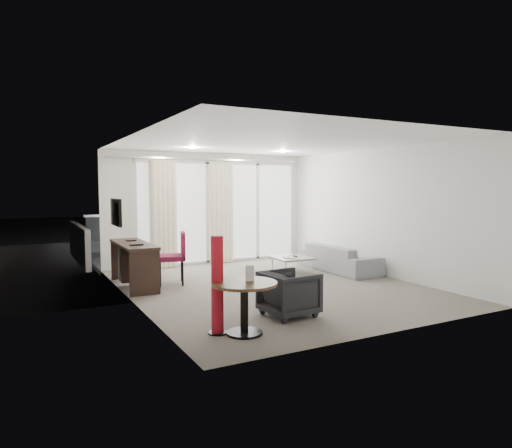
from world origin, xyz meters
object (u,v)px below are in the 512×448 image
red_lamp (217,285)px  sofa (339,258)px  coffee_table (292,265)px  tub_armchair (289,293)px  round_table (244,308)px  rattan_chair_b (259,235)px  desk (134,265)px  rattan_chair_a (231,237)px  desk_chair (171,258)px

red_lamp → sofa: bearing=33.5°
red_lamp → coffee_table: red_lamp is taller
red_lamp → tub_armchair: bearing=11.4°
round_table → sofa: size_ratio=0.41×
tub_armchair → rattan_chair_b: rattan_chair_b is taller
desk → red_lamp: size_ratio=1.40×
desk → coffee_table: bearing=-4.6°
rattan_chair_a → desk: bearing=-113.9°
tub_armchair → coffee_table: bearing=-37.5°
desk → rattan_chair_b: desk is taller
rattan_chair_a → sofa: bearing=-50.6°
coffee_table → tub_armchair: bearing=-123.2°
round_table → coffee_table: size_ratio=1.09×
rattan_chair_a → red_lamp: bearing=-91.8°
round_table → rattan_chair_a: bearing=66.5°
tub_armchair → rattan_chair_a: (1.83, 5.90, 0.13)m
desk_chair → rattan_chair_a: bearing=65.6°
desk_chair → red_lamp: 3.07m
coffee_table → rattan_chair_b: 3.98m
desk → rattan_chair_a: 4.45m
desk_chair → rattan_chair_b: (3.82, 3.66, -0.12)m
desk_chair → rattan_chair_b: bearing=60.0°
sofa → rattan_chair_b: (0.22, 4.07, 0.09)m
coffee_table → rattan_chair_a: rattan_chair_a is taller
desk → coffee_table: (3.24, -0.26, -0.23)m
desk → round_table: size_ratio=2.08×
rattan_chair_a → rattan_chair_b: size_ratio=1.20×
round_table → coffee_table: 4.09m
tub_armchair → rattan_chair_b: 7.12m
desk_chair → sofa: size_ratio=0.50×
round_table → rattan_chair_a: (2.74, 6.32, 0.12)m
red_lamp → coffee_table: size_ratio=1.62×
rattan_chair_a → rattan_chair_b: rattan_chair_a is taller
desk → rattan_chair_b: 5.70m
desk → rattan_chair_a: (3.32, 2.96, 0.05)m
sofa → rattan_chair_b: bearing=-3.1°
desk_chair → tub_armchair: desk_chair is taller
rattan_chair_b → sofa: bearing=-90.5°
desk_chair → coffee_table: (2.59, -0.12, -0.32)m
rattan_chair_a → rattan_chair_b: 1.29m
red_lamp → rattan_chair_b: red_lamp is taller
desk_chair → red_lamp: size_ratio=0.81×
red_lamp → sofa: red_lamp is taller
round_table → rattan_chair_b: bearing=60.4°
desk_chair → tub_armchair: bearing=-57.2°
desk_chair → red_lamp: red_lamp is taller
round_table → sofa: round_table is taller
coffee_table → rattan_chair_b: rattan_chair_b is taller
round_table → coffee_table: bearing=49.3°
sofa → rattan_chair_b: 4.08m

